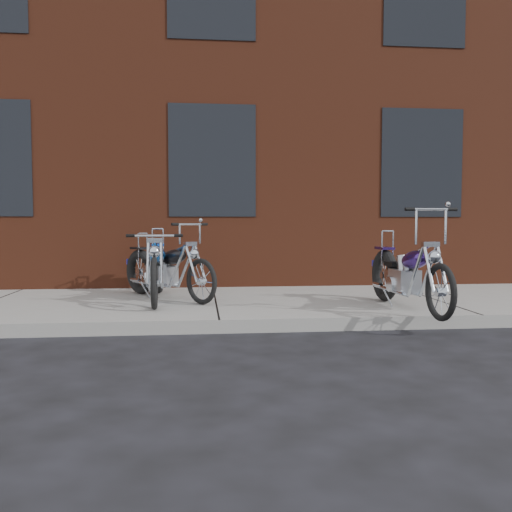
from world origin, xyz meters
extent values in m
plane|color=#282930|center=(0.00, 0.00, 0.00)|extent=(120.00, 120.00, 0.00)
cube|color=#A5A3A1|center=(0.00, 1.50, 0.07)|extent=(22.00, 3.00, 0.15)
cube|color=maroon|center=(0.00, 8.00, 4.00)|extent=(22.00, 10.00, 8.00)
torus|color=black|center=(2.27, 1.06, 0.50)|extent=(0.17, 0.70, 0.69)
torus|color=black|center=(2.36, -0.45, 0.46)|extent=(0.10, 0.63, 0.63)
cube|color=#A8A9AD|center=(2.30, 0.45, 0.49)|extent=(0.29, 0.40, 0.29)
ellipsoid|color=#3D2178|center=(2.32, 0.18, 0.77)|extent=(0.28, 0.54, 0.30)
cube|color=black|center=(2.29, 0.70, 0.68)|extent=(0.25, 0.28, 0.06)
cylinder|color=silver|center=(2.35, -0.33, 0.72)|extent=(0.05, 0.28, 0.52)
cylinder|color=silver|center=(2.34, -0.21, 1.35)|extent=(0.53, 0.06, 0.03)
cylinder|color=silver|center=(2.27, 0.99, 0.86)|extent=(0.02, 0.02, 0.46)
cylinder|color=silver|center=(2.41, 0.67, 0.36)|extent=(0.10, 0.87, 0.05)
torus|color=black|center=(-0.82, 2.20, 0.50)|extent=(0.17, 0.71, 0.71)
torus|color=black|center=(-0.75, 0.65, 0.47)|extent=(0.10, 0.64, 0.64)
cube|color=#A8A9AD|center=(-0.79, 1.57, 0.49)|extent=(0.29, 0.41, 0.30)
ellipsoid|color=blue|center=(-0.78, 1.29, 0.78)|extent=(0.28, 0.55, 0.30)
cube|color=beige|center=(-0.80, 1.82, 0.69)|extent=(0.25, 0.29, 0.06)
cylinder|color=silver|center=(-0.76, 0.78, 0.73)|extent=(0.05, 0.29, 0.53)
cylinder|color=silver|center=(-0.76, 0.90, 1.05)|extent=(0.54, 0.05, 0.03)
cylinder|color=silver|center=(-0.82, 2.12, 0.88)|extent=(0.02, 0.02, 0.47)
cylinder|color=silver|center=(-0.68, 1.79, 0.37)|extent=(0.09, 0.89, 0.05)
torus|color=black|center=(-1.00, 2.17, 0.48)|extent=(0.51, 0.60, 0.66)
torus|color=black|center=(-0.11, 1.05, 0.45)|extent=(0.42, 0.51, 0.60)
cube|color=#A8A9AD|center=(-0.64, 1.71, 0.47)|extent=(0.43, 0.45, 0.27)
ellipsoid|color=black|center=(-0.48, 1.51, 0.74)|extent=(0.50, 0.54, 0.28)
cube|color=black|center=(-0.78, 1.90, 0.65)|extent=(0.33, 0.34, 0.05)
cylinder|color=silver|center=(-0.18, 1.14, 0.69)|extent=(0.19, 0.23, 0.49)
cylinder|color=silver|center=(-0.25, 1.23, 1.19)|extent=(0.41, 0.33, 0.03)
cylinder|color=silver|center=(-0.95, 2.12, 0.83)|extent=(0.03, 0.03, 0.44)
cylinder|color=silver|center=(-0.67, 1.94, 0.35)|extent=(0.55, 0.67, 0.04)
camera|label=1|loc=(-0.20, -5.81, 1.20)|focal=38.00mm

